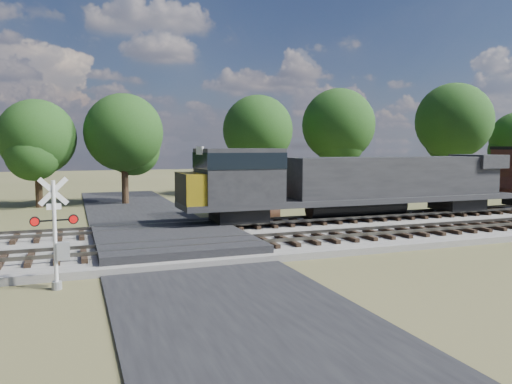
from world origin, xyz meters
name	(u,v)px	position (x,y,z in m)	size (l,w,h in m)	color
ground	(173,248)	(0.00, 0.00, 0.00)	(160.00, 160.00, 0.00)	#444927
ballast_bed	(352,230)	(10.00, 0.50, 0.15)	(140.00, 10.00, 0.30)	gray
road	(173,247)	(0.00, 0.00, 0.04)	(7.00, 60.00, 0.08)	black
crossing_panel	(171,239)	(0.00, 0.50, 0.32)	(7.00, 9.00, 0.62)	#262628
track_near	(249,242)	(3.12, -2.00, 0.41)	(140.00, 2.60, 0.33)	black
track_far	(219,226)	(3.12, 3.00, 0.41)	(140.00, 2.60, 0.33)	black
crossing_signal_near	(58,243)	(-4.86, -5.48, 1.57)	(1.52, 0.35, 3.77)	silver
crossing_signal_far	(221,194)	(4.36, 6.68, 1.80)	(1.74, 0.38, 4.32)	silver
equipment_shed	(244,197)	(6.51, 8.53, 1.37)	(4.24, 4.24, 2.71)	#4E2C21
treeline	(198,125)	(6.23, 20.47, 6.62)	(80.02, 10.70, 11.43)	black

